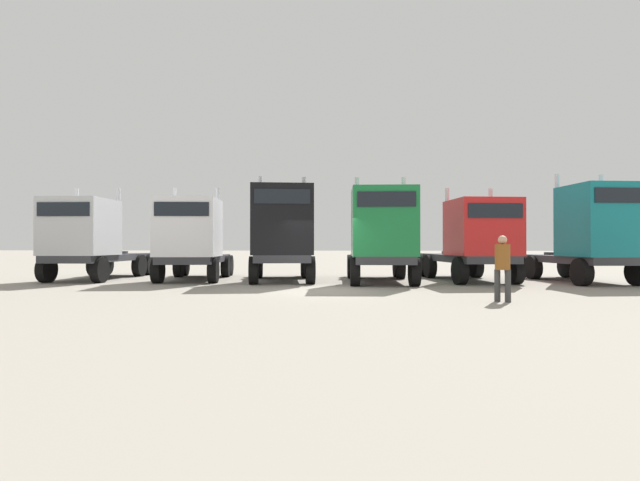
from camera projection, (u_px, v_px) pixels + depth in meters
name	position (u px, v px, depth m)	size (l,w,h in m)	color
ground	(320.00, 290.00, 16.32)	(200.00, 200.00, 0.00)	gray
semi_truck_silver	(89.00, 238.00, 20.75)	(2.74, 6.32, 4.06)	#333338
semi_truck_white	(192.00, 238.00, 20.47)	(3.23, 6.12, 4.05)	#333338
semi_truck_black	(282.00, 232.00, 19.88)	(3.37, 6.06, 4.49)	#333338
semi_truck_green	(382.00, 235.00, 19.08)	(2.78, 6.38, 4.30)	#333338
semi_truck_red	(475.00, 239.00, 19.86)	(3.41, 6.43, 3.94)	#333338
semi_truck_teal	(592.00, 233.00, 19.12)	(3.32, 6.16, 4.45)	#333338
visitor_with_camera	(503.00, 263.00, 13.04)	(0.56, 0.56, 1.80)	#373737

